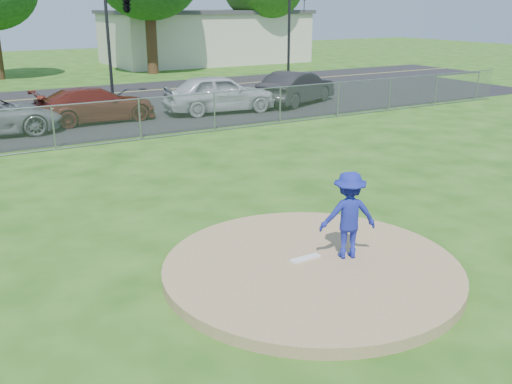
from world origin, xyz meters
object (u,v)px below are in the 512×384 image
at_px(pitcher, 349,215).
at_px(traffic_signal_center, 125,6).
at_px(traffic_signal_right, 292,28).
at_px(parked_car_charcoal, 297,87).
at_px(commercial_building, 205,36).
at_px(parked_car_pearl, 220,93).
at_px(parked_car_darkred, 96,104).

bearing_deg(pitcher, traffic_signal_center, -77.07).
relative_size(traffic_signal_right, parked_car_charcoal, 1.15).
distance_m(commercial_building, traffic_signal_right, 16.14).
bearing_deg(traffic_signal_center, traffic_signal_right, 0.00).
height_order(commercial_building, parked_car_pearl, commercial_building).
bearing_deg(pitcher, parked_car_pearl, -87.45).
xyz_separation_m(commercial_building, parked_car_darkred, (-15.43, -21.79, -1.43)).
bearing_deg(pitcher, parked_car_charcoal, -100.12).
height_order(traffic_signal_right, parked_car_pearl, traffic_signal_right).
height_order(commercial_building, parked_car_charcoal, commercial_building).
bearing_deg(pitcher, commercial_building, -90.60).
bearing_deg(traffic_signal_center, commercial_building, 53.06).
distance_m(traffic_signal_center, parked_car_pearl, 7.70).
height_order(commercial_building, pitcher, commercial_building).
relative_size(pitcher, parked_car_charcoal, 0.34).
distance_m(commercial_building, pitcher, 41.02).
distance_m(traffic_signal_center, pitcher, 22.59).
height_order(traffic_signal_center, parked_car_darkred, traffic_signal_center).
distance_m(commercial_building, parked_car_pearl, 24.54).
bearing_deg(parked_car_pearl, parked_car_darkred, 90.89).
height_order(traffic_signal_right, parked_car_darkred, traffic_signal_right).
bearing_deg(parked_car_pearl, pitcher, 168.52).
distance_m(traffic_signal_center, traffic_signal_right, 10.34).
bearing_deg(traffic_signal_right, parked_car_pearl, -142.00).
bearing_deg(traffic_signal_right, traffic_signal_center, -180.00).
distance_m(traffic_signal_right, parked_car_pearl, 10.69).
bearing_deg(traffic_signal_right, parked_car_darkred, -157.04).
distance_m(traffic_signal_right, parked_car_charcoal, 7.74).
bearing_deg(commercial_building, traffic_signal_center, -126.94).
xyz_separation_m(traffic_signal_right, parked_car_pearl, (-8.19, -6.40, -2.49)).
height_order(parked_car_darkred, parked_car_charcoal, parked_car_charcoal).
distance_m(pitcher, parked_car_pearl, 16.54).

